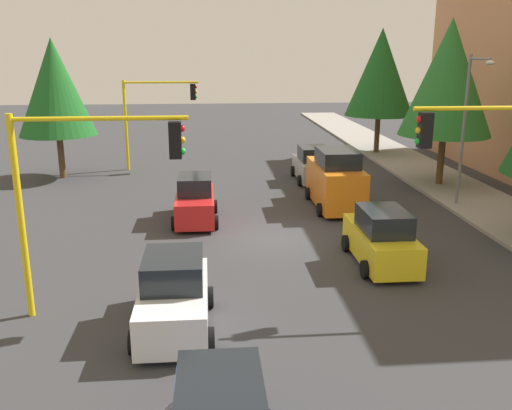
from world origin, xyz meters
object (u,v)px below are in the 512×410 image
Objects in this scene: traffic_signal_far_right at (155,107)px; car_red at (195,201)px; street_lamp_curbside at (469,115)px; tree_roadside_mid at (448,78)px; delivery_van_orange at (336,181)px; car_white at (174,296)px; car_silver at (313,165)px; tree_roadside_far at (381,73)px; tree_opposite_side at (55,87)px; traffic_signal_near_left at (504,164)px; car_yellow at (381,239)px; traffic_signal_near_right at (87,175)px.

traffic_signal_far_right is 1.38× the size of car_red.
street_lamp_curbside reaches higher than traffic_signal_far_right.
delivery_van_orange is (3.69, -6.61, -4.51)m from tree_roadside_mid.
car_white is (11.36, -6.87, -0.39)m from delivery_van_orange.
street_lamp_curbside is at bearing 42.75° from car_silver.
delivery_van_orange is (13.69, -6.11, -4.43)m from tree_roadside_far.
tree_roadside_mid is at bearing 79.22° from tree_opposite_side.
traffic_signal_near_left reaches higher than car_yellow.
car_silver is at bearing -137.25° from street_lamp_curbside.
street_lamp_curbside is (10.39, 14.86, 0.47)m from traffic_signal_far_right.
traffic_signal_far_right is at bearing -110.96° from tree_roadside_mid.
street_lamp_curbside reaches higher than car_yellow.
traffic_signal_far_right is 0.63× the size of tree_roadside_far.
street_lamp_curbside is 1.79× the size of car_white.
car_red is (1.67, -6.51, -0.39)m from delivery_van_orange.
car_red is at bearing -39.42° from tree_roadside_far.
tree_opposite_side is (-18.00, -16.71, 1.10)m from traffic_signal_near_left.
traffic_signal_near_right is 0.80× the size of street_lamp_curbside.
delivery_van_orange is 1.16× the size of car_yellow.
tree_roadside_far is at bearing 171.03° from traffic_signal_near_left.
tree_roadside_far is 2.10× the size of car_yellow.
tree_opposite_side is 15.13m from car_silver.
car_red is at bearing -134.39° from traffic_signal_near_left.
traffic_signal_far_right is at bearing -136.94° from delivery_van_orange.
car_yellow is (7.29, -0.05, -0.39)m from delivery_van_orange.
traffic_signal_near_right is at bearing 16.46° from tree_opposite_side.
car_silver is at bearing 158.00° from car_white.
car_silver is 1.02× the size of car_red.
traffic_signal_near_left is 1.47× the size of car_white.
traffic_signal_near_right is 3.91m from car_white.
tree_roadside_far is at bearing 142.80° from car_silver.
tree_roadside_far is 28.63m from car_white.
tree_roadside_mid is at bearing 169.67° from street_lamp_curbside.
car_yellow is (14.98, 14.33, -4.28)m from tree_opposite_side.
tree_opposite_side reaches higher than car_yellow.
tree_roadside_mid reaches higher than car_white.
tree_roadside_far reaches higher than street_lamp_curbside.
tree_roadside_far is at bearing 147.68° from traffic_signal_near_right.
tree_roadside_far is 2.15× the size of car_silver.
traffic_signal_near_left is at bearing 42.87° from tree_opposite_side.
delivery_van_orange reaches higher than car_red.
traffic_signal_near_left is 1.03× the size of traffic_signal_near_right.
traffic_signal_near_left is at bearing 96.52° from car_white.
tree_roadside_far is 2.22× the size of car_white.
car_silver is at bearing 150.38° from traffic_signal_near_right.
tree_roadside_mid is 8.81m from delivery_van_orange.
car_yellow is 1.04× the size of car_red.
traffic_signal_near_left is at bearing 45.61° from car_red.
traffic_signal_near_right is at bearing -48.24° from tree_roadside_mid.
delivery_van_orange is (7.69, 14.39, -3.89)m from tree_opposite_side.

